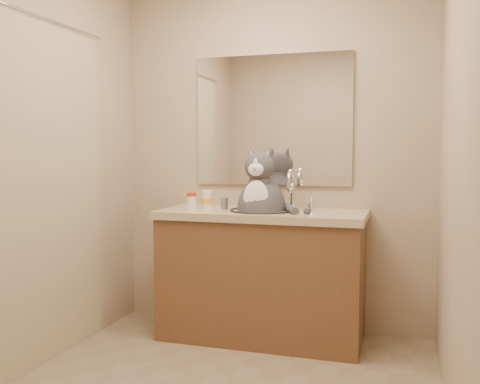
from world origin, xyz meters
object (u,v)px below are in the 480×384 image
at_px(pill_bottle_orange, 207,200).
at_px(grey_canister, 224,203).
at_px(cat, 261,204).
at_px(pill_bottle_redcap, 192,201).

height_order(pill_bottle_orange, grey_canister, pill_bottle_orange).
bearing_deg(cat, pill_bottle_redcap, -171.25).
distance_m(pill_bottle_redcap, grey_canister, 0.22).
relative_size(cat, pill_bottle_orange, 5.23).
relative_size(cat, pill_bottle_redcap, 5.73).
height_order(cat, pill_bottle_orange, cat).
xyz_separation_m(pill_bottle_redcap, pill_bottle_orange, (0.08, 0.08, 0.00)).
distance_m(cat, pill_bottle_orange, 0.39).
bearing_deg(pill_bottle_redcap, cat, 6.65).
distance_m(pill_bottle_redcap, pill_bottle_orange, 0.11).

